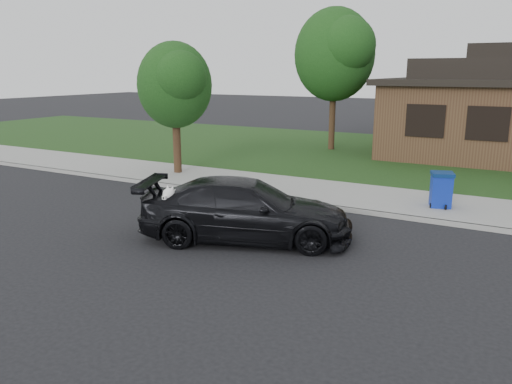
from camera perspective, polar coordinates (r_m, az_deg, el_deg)
The scene contains 8 objects.
ground at distance 10.39m, azimuth 7.08°, elevation -7.31°, with size 120.00×120.00×0.00m, color black.
sidewalk at distance 14.94m, azimuth 14.17°, elevation -0.86°, with size 60.00×3.00×0.12m, color gray.
curb at distance 13.53m, azimuth 12.56°, elevation -2.27°, with size 60.00×0.12×0.12m, color gray.
lawn at distance 22.63m, azimuth 19.33°, elevation 3.66°, with size 60.00×13.00×0.13m, color #193814.
sedan at distance 11.12m, azimuth -1.19°, elevation -2.07°, with size 5.08×3.44×1.37m.
recycling_bin at distance 14.31m, azimuth 20.40°, elevation 0.28°, with size 0.71×0.71×0.95m.
tree_0 at distance 23.30m, azimuth 9.24°, elevation 15.43°, with size 3.78×3.60×6.34m.
tree_2 at distance 17.86m, azimuth -9.15°, elevation 12.12°, with size 2.73×2.60×4.59m.
Camera 1 is at (3.48, -9.06, 3.71)m, focal length 35.00 mm.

